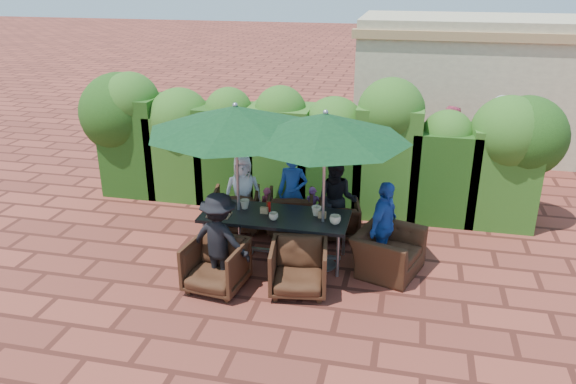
% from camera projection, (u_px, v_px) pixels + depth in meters
% --- Properties ---
extents(ground, '(80.00, 80.00, 0.00)m').
position_uv_depth(ground, '(278.00, 261.00, 8.81)').
color(ground, brown).
rests_on(ground, ground).
extents(dining_table, '(2.27, 0.90, 0.75)m').
position_uv_depth(dining_table, '(275.00, 219.00, 8.66)').
color(dining_table, black).
rests_on(dining_table, ground).
extents(umbrella_left, '(2.69, 2.69, 2.46)m').
position_uv_depth(umbrella_left, '(236.00, 119.00, 8.27)').
color(umbrella_left, gray).
rests_on(umbrella_left, ground).
extents(umbrella_right, '(2.45, 2.45, 2.46)m').
position_uv_depth(umbrella_right, '(325.00, 127.00, 7.86)').
color(umbrella_right, gray).
rests_on(umbrella_right, ground).
extents(chair_far_left, '(0.90, 0.86, 0.79)m').
position_uv_depth(chair_far_left, '(236.00, 207.00, 9.79)').
color(chair_far_left, black).
rests_on(chair_far_left, ground).
extents(chair_far_mid, '(0.88, 0.84, 0.79)m').
position_uv_depth(chair_far_mid, '(291.00, 210.00, 9.70)').
color(chair_far_mid, black).
rests_on(chair_far_mid, ground).
extents(chair_far_right, '(0.78, 0.75, 0.69)m').
position_uv_depth(chair_far_right, '(339.00, 218.00, 9.50)').
color(chair_far_right, black).
rests_on(chair_far_right, ground).
extents(chair_near_left, '(0.86, 0.82, 0.80)m').
position_uv_depth(chair_near_left, '(216.00, 263.00, 7.93)').
color(chair_near_left, black).
rests_on(chair_near_left, ground).
extents(chair_near_right, '(0.89, 0.85, 0.81)m').
position_uv_depth(chair_near_right, '(299.00, 266.00, 7.86)').
color(chair_near_right, black).
rests_on(chair_near_right, ground).
extents(chair_end_right, '(0.94, 1.16, 0.88)m').
position_uv_depth(chair_end_right, '(388.00, 245.00, 8.37)').
color(chair_end_right, black).
rests_on(chair_end_right, ground).
extents(adult_far_left, '(0.74, 0.57, 1.33)m').
position_uv_depth(adult_far_left, '(243.00, 192.00, 9.73)').
color(adult_far_left, white).
rests_on(adult_far_left, ground).
extents(adult_far_mid, '(0.51, 0.42, 1.42)m').
position_uv_depth(adult_far_mid, '(293.00, 193.00, 9.58)').
color(adult_far_mid, '#1F4BAA').
rests_on(adult_far_mid, ground).
extents(adult_far_right, '(0.68, 0.42, 1.41)m').
position_uv_depth(adult_far_right, '(337.00, 201.00, 9.27)').
color(adult_far_right, black).
rests_on(adult_far_right, ground).
extents(adult_near_left, '(0.97, 0.59, 1.42)m').
position_uv_depth(adult_near_left, '(220.00, 240.00, 7.93)').
color(adult_near_left, black).
rests_on(adult_near_left, ground).
extents(adult_end_right, '(0.67, 0.91, 1.40)m').
position_uv_depth(adult_end_right, '(384.00, 226.00, 8.37)').
color(adult_end_right, '#1F4BAA').
rests_on(adult_end_right, ground).
extents(child_left, '(0.32, 0.28, 0.78)m').
position_uv_depth(child_left, '(267.00, 209.00, 9.74)').
color(child_left, '#C04361').
rests_on(child_left, ground).
extents(child_right, '(0.31, 0.27, 0.79)m').
position_uv_depth(child_right, '(313.00, 209.00, 9.72)').
color(child_right, '#92479A').
rests_on(child_right, ground).
extents(pedestrian_a, '(1.74, 1.41, 1.80)m').
position_uv_depth(pedestrian_a, '(392.00, 136.00, 12.09)').
color(pedestrian_a, '#288123').
rests_on(pedestrian_a, ground).
extents(pedestrian_b, '(0.85, 0.61, 1.61)m').
position_uv_depth(pedestrian_b, '(447.00, 143.00, 11.96)').
color(pedestrian_b, '#C04361').
rests_on(pedestrian_b, ground).
extents(pedestrian_c, '(1.31, 1.03, 1.87)m').
position_uv_depth(pedestrian_c, '(500.00, 140.00, 11.72)').
color(pedestrian_c, '#93939B').
rests_on(pedestrian_c, ground).
extents(cup_a, '(0.18, 0.18, 0.14)m').
position_uv_depth(cup_a, '(214.00, 210.00, 8.64)').
color(cup_a, beige).
rests_on(cup_a, dining_table).
extents(cup_b, '(0.15, 0.15, 0.14)m').
position_uv_depth(cup_b, '(245.00, 204.00, 8.84)').
color(cup_b, beige).
rests_on(cup_b, dining_table).
extents(cup_c, '(0.14, 0.14, 0.11)m').
position_uv_depth(cup_c, '(273.00, 216.00, 8.45)').
color(cup_c, beige).
rests_on(cup_c, dining_table).
extents(cup_d, '(0.16, 0.16, 0.15)m').
position_uv_depth(cup_d, '(316.00, 211.00, 8.59)').
color(cup_d, beige).
rests_on(cup_d, dining_table).
extents(cup_e, '(0.17, 0.17, 0.13)m').
position_uv_depth(cup_e, '(335.00, 220.00, 8.31)').
color(cup_e, beige).
rests_on(cup_e, dining_table).
extents(ketchup_bottle, '(0.04, 0.04, 0.17)m').
position_uv_depth(ketchup_bottle, '(269.00, 207.00, 8.70)').
color(ketchup_bottle, '#B20C0A').
rests_on(ketchup_bottle, dining_table).
extents(sauce_bottle, '(0.04, 0.04, 0.17)m').
position_uv_depth(sauce_bottle, '(268.00, 206.00, 8.72)').
color(sauce_bottle, '#4C230C').
rests_on(sauce_bottle, dining_table).
extents(serving_tray, '(0.35, 0.25, 0.02)m').
position_uv_depth(serving_tray, '(219.00, 215.00, 8.61)').
color(serving_tray, '#996C4A').
rests_on(serving_tray, dining_table).
extents(number_block_left, '(0.12, 0.06, 0.10)m').
position_uv_depth(number_block_left, '(264.00, 210.00, 8.67)').
color(number_block_left, tan).
rests_on(number_block_left, dining_table).
extents(number_block_right, '(0.12, 0.06, 0.10)m').
position_uv_depth(number_block_right, '(322.00, 215.00, 8.52)').
color(number_block_right, tan).
rests_on(number_block_right, dining_table).
extents(hedge_wall, '(9.10, 1.60, 2.53)m').
position_uv_depth(hedge_wall, '(300.00, 139.00, 10.44)').
color(hedge_wall, black).
rests_on(hedge_wall, ground).
extents(building, '(6.20, 3.08, 3.20)m').
position_uv_depth(building, '(482.00, 84.00, 13.82)').
color(building, beige).
rests_on(building, ground).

